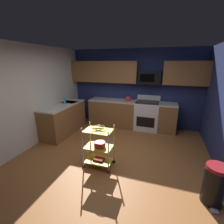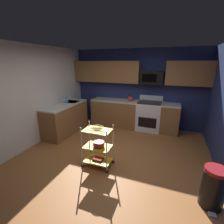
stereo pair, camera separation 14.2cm
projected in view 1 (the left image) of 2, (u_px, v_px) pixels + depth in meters
name	position (u px, v px, depth m)	size (l,w,h in m)	color
floor	(112.00, 160.00, 3.73)	(4.40, 4.80, 0.04)	#995B2D
wall_back	(134.00, 88.00, 5.55)	(4.52, 0.06, 2.60)	navy
wall_left	(27.00, 98.00, 4.02)	(0.06, 4.80, 2.60)	silver
counter_run	(108.00, 116.00, 5.33)	(3.66, 2.27, 0.92)	brown
oven_range	(147.00, 115.00, 5.34)	(0.76, 0.65, 1.10)	white
upper_cabinets	(130.00, 72.00, 5.25)	(4.40, 0.33, 0.70)	brown
microwave	(150.00, 77.00, 5.07)	(0.70, 0.39, 0.40)	black
rolling_cart	(99.00, 147.00, 3.38)	(0.63, 0.39, 0.91)	silver
fruit_bowl	(98.00, 128.00, 3.25)	(0.27, 0.27, 0.07)	silver
mixing_bowl_large	(100.00, 144.00, 3.35)	(0.25, 0.25, 0.11)	maroon
book_stack	(99.00, 159.00, 3.47)	(0.23, 0.17, 0.04)	#1E4C8C
kettle	(128.00, 99.00, 5.38)	(0.21, 0.18, 0.26)	red
dish_soap_bottle	(65.00, 101.00, 4.95)	(0.06, 0.06, 0.20)	#2D8CBF
trash_can	(215.00, 185.00, 2.50)	(0.34, 0.42, 0.66)	black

